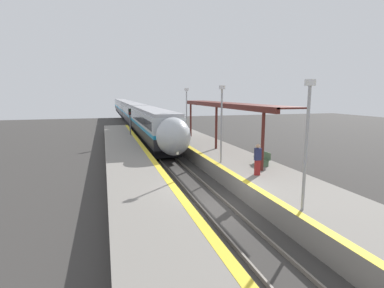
{
  "coord_description": "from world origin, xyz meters",
  "views": [
    {
      "loc": [
        -5.08,
        -13.26,
        5.57
      ],
      "look_at": [
        0.61,
        6.05,
        2.2
      ],
      "focal_mm": 28.0,
      "sensor_mm": 36.0,
      "label": 1
    }
  ],
  "objects_px": {
    "person_waiting": "(258,159)",
    "lamppost_far": "(187,112)",
    "train": "(130,111)",
    "railway_signal": "(130,122)",
    "lamppost_near": "(307,137)",
    "platform_bench": "(263,158)",
    "lamppost_mid": "(222,119)"
  },
  "relations": [
    {
      "from": "lamppost_mid",
      "to": "train",
      "type": "bearing_deg",
      "value": 93.06
    },
    {
      "from": "platform_bench",
      "to": "railway_signal",
      "type": "xyz_separation_m",
      "value": [
        -6.98,
        17.18,
        0.96
      ]
    },
    {
      "from": "train",
      "to": "platform_bench",
      "type": "height_order",
      "value": "train"
    },
    {
      "from": "platform_bench",
      "to": "lamppost_far",
      "type": "xyz_separation_m",
      "value": [
        -2.36,
        10.03,
        2.46
      ]
    },
    {
      "from": "lamppost_mid",
      "to": "lamppost_far",
      "type": "height_order",
      "value": "same"
    },
    {
      "from": "train",
      "to": "lamppost_near",
      "type": "relative_size",
      "value": 16.23
    },
    {
      "from": "person_waiting",
      "to": "lamppost_far",
      "type": "xyz_separation_m",
      "value": [
        -0.78,
        12.23,
        1.99
      ]
    },
    {
      "from": "railway_signal",
      "to": "lamppost_far",
      "type": "distance_m",
      "value": 8.64
    },
    {
      "from": "train",
      "to": "railway_signal",
      "type": "bearing_deg",
      "value": -94.7
    },
    {
      "from": "train",
      "to": "lamppost_far",
      "type": "distance_m",
      "value": 35.05
    },
    {
      "from": "railway_signal",
      "to": "lamppost_far",
      "type": "height_order",
      "value": "lamppost_far"
    },
    {
      "from": "platform_bench",
      "to": "railway_signal",
      "type": "relative_size",
      "value": 0.38
    },
    {
      "from": "railway_signal",
      "to": "lamppost_near",
      "type": "relative_size",
      "value": 0.78
    },
    {
      "from": "railway_signal",
      "to": "lamppost_far",
      "type": "bearing_deg",
      "value": -57.15
    },
    {
      "from": "person_waiting",
      "to": "lamppost_near",
      "type": "xyz_separation_m",
      "value": [
        -0.78,
        -5.11,
        1.99
      ]
    },
    {
      "from": "lamppost_near",
      "to": "railway_signal",
      "type": "bearing_deg",
      "value": 100.67
    },
    {
      "from": "lamppost_mid",
      "to": "lamppost_near",
      "type": "bearing_deg",
      "value": -90.0
    },
    {
      "from": "railway_signal",
      "to": "person_waiting",
      "type": "bearing_deg",
      "value": -74.44
    },
    {
      "from": "lamppost_near",
      "to": "lamppost_mid",
      "type": "xyz_separation_m",
      "value": [
        0.0,
        8.67,
        0.0
      ]
    },
    {
      "from": "train",
      "to": "lamppost_far",
      "type": "relative_size",
      "value": 16.23
    },
    {
      "from": "platform_bench",
      "to": "train",
      "type": "bearing_deg",
      "value": 95.96
    },
    {
      "from": "person_waiting",
      "to": "lamppost_near",
      "type": "relative_size",
      "value": 0.35
    },
    {
      "from": "train",
      "to": "person_waiting",
      "type": "height_order",
      "value": "train"
    },
    {
      "from": "lamppost_near",
      "to": "lamppost_mid",
      "type": "relative_size",
      "value": 1.0
    },
    {
      "from": "lamppost_near",
      "to": "lamppost_mid",
      "type": "bearing_deg",
      "value": 90.0
    },
    {
      "from": "platform_bench",
      "to": "lamppost_far",
      "type": "bearing_deg",
      "value": 103.25
    },
    {
      "from": "train",
      "to": "person_waiting",
      "type": "relative_size",
      "value": 45.98
    },
    {
      "from": "platform_bench",
      "to": "railway_signal",
      "type": "bearing_deg",
      "value": 112.11
    },
    {
      "from": "lamppost_mid",
      "to": "railway_signal",
      "type": "bearing_deg",
      "value": 106.27
    },
    {
      "from": "railway_signal",
      "to": "lamppost_near",
      "type": "height_order",
      "value": "lamppost_near"
    },
    {
      "from": "person_waiting",
      "to": "lamppost_mid",
      "type": "distance_m",
      "value": 4.15
    },
    {
      "from": "platform_bench",
      "to": "lamppost_mid",
      "type": "height_order",
      "value": "lamppost_mid"
    }
  ]
}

